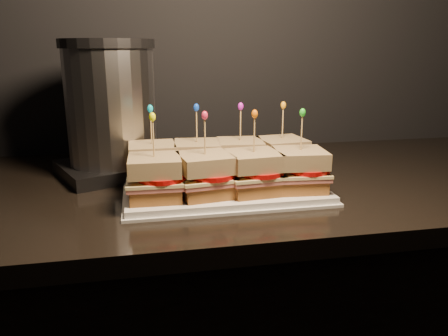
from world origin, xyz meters
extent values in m
cube|color=black|center=(0.00, 2.00, 1.35)|extent=(4.00, 0.04, 2.70)
cube|color=black|center=(0.43, 1.66, 0.92)|extent=(2.60, 0.70, 0.04)
cube|color=white|center=(0.11, 1.56, 0.95)|extent=(0.41, 0.25, 0.02)
cube|color=white|center=(0.11, 1.56, 0.94)|extent=(0.42, 0.26, 0.01)
cube|color=brown|center=(-0.04, 1.62, 0.97)|extent=(0.10, 0.10, 0.03)
cube|color=#BD5958|center=(-0.04, 1.62, 0.99)|extent=(0.11, 0.10, 0.01)
cube|color=#F3DB92|center=(-0.04, 1.62, 0.99)|extent=(0.11, 0.10, 0.01)
cylinder|color=red|center=(-0.02, 1.61, 1.00)|extent=(0.09, 0.09, 0.01)
cube|color=#593312|center=(-0.04, 1.62, 1.02)|extent=(0.10, 0.10, 0.03)
cylinder|color=tan|center=(-0.04, 1.62, 1.07)|extent=(0.00, 0.00, 0.09)
ellipsoid|color=#09B4CB|center=(-0.04, 1.62, 1.11)|extent=(0.01, 0.01, 0.02)
cube|color=brown|center=(0.06, 1.62, 0.97)|extent=(0.10, 0.10, 0.03)
cube|color=#BD5958|center=(0.06, 1.62, 0.99)|extent=(0.11, 0.11, 0.01)
cube|color=#F3DB92|center=(0.06, 1.62, 0.99)|extent=(0.12, 0.11, 0.01)
cylinder|color=red|center=(0.07, 1.61, 1.00)|extent=(0.09, 0.09, 0.01)
cube|color=#593312|center=(0.06, 1.62, 1.02)|extent=(0.11, 0.11, 0.03)
cylinder|color=tan|center=(0.06, 1.62, 1.07)|extent=(0.00, 0.00, 0.09)
ellipsoid|color=blue|center=(0.06, 1.62, 1.11)|extent=(0.01, 0.01, 0.02)
cube|color=brown|center=(0.16, 1.62, 0.97)|extent=(0.10, 0.10, 0.03)
cube|color=#BD5958|center=(0.16, 1.62, 0.99)|extent=(0.11, 0.11, 0.01)
cube|color=#F3DB92|center=(0.16, 1.62, 0.99)|extent=(0.12, 0.11, 0.01)
cylinder|color=red|center=(0.17, 1.61, 1.00)|extent=(0.09, 0.09, 0.01)
cube|color=#593312|center=(0.16, 1.62, 1.02)|extent=(0.11, 0.11, 0.03)
cylinder|color=tan|center=(0.16, 1.62, 1.07)|extent=(0.00, 0.00, 0.09)
ellipsoid|color=#C918CA|center=(0.16, 1.62, 1.11)|extent=(0.01, 0.01, 0.02)
cube|color=brown|center=(0.25, 1.62, 0.97)|extent=(0.11, 0.11, 0.03)
cube|color=#BD5958|center=(0.25, 1.62, 0.99)|extent=(0.12, 0.11, 0.01)
cube|color=#F3DB92|center=(0.25, 1.62, 0.99)|extent=(0.12, 0.11, 0.01)
cylinder|color=red|center=(0.27, 1.61, 1.00)|extent=(0.09, 0.09, 0.01)
cube|color=#593312|center=(0.25, 1.62, 1.02)|extent=(0.11, 0.11, 0.03)
cylinder|color=tan|center=(0.25, 1.62, 1.07)|extent=(0.00, 0.00, 0.09)
ellipsoid|color=orange|center=(0.25, 1.62, 1.11)|extent=(0.01, 0.01, 0.02)
cube|color=brown|center=(-0.04, 1.50, 0.97)|extent=(0.10, 0.10, 0.03)
cube|color=#BD5958|center=(-0.04, 1.50, 0.99)|extent=(0.11, 0.10, 0.01)
cube|color=#F3DB92|center=(-0.04, 1.50, 0.99)|extent=(0.11, 0.11, 0.01)
cylinder|color=red|center=(-0.02, 1.50, 1.00)|extent=(0.09, 0.09, 0.01)
cube|color=#593312|center=(-0.04, 1.50, 1.02)|extent=(0.10, 0.10, 0.03)
cylinder|color=tan|center=(-0.04, 1.50, 1.07)|extent=(0.00, 0.00, 0.09)
ellipsoid|color=#F2F603|center=(-0.04, 1.50, 1.11)|extent=(0.01, 0.01, 0.02)
cube|color=brown|center=(0.06, 1.50, 0.97)|extent=(0.11, 0.11, 0.03)
cube|color=#BD5958|center=(0.06, 1.50, 0.99)|extent=(0.12, 0.11, 0.01)
cube|color=#F3DB92|center=(0.06, 1.50, 0.99)|extent=(0.12, 0.12, 0.01)
cylinder|color=red|center=(0.07, 1.50, 1.00)|extent=(0.09, 0.09, 0.01)
cube|color=#593312|center=(0.06, 1.50, 1.02)|extent=(0.11, 0.11, 0.03)
cylinder|color=tan|center=(0.06, 1.50, 1.07)|extent=(0.00, 0.00, 0.09)
ellipsoid|color=#E82446|center=(0.06, 1.50, 1.11)|extent=(0.01, 0.01, 0.02)
cube|color=brown|center=(0.16, 1.50, 0.97)|extent=(0.10, 0.10, 0.03)
cube|color=#BD5958|center=(0.16, 1.50, 0.99)|extent=(0.11, 0.11, 0.01)
cube|color=#F3DB92|center=(0.16, 1.50, 0.99)|extent=(0.12, 0.11, 0.01)
cylinder|color=red|center=(0.17, 1.50, 1.00)|extent=(0.09, 0.09, 0.01)
cube|color=#593312|center=(0.16, 1.50, 1.02)|extent=(0.11, 0.11, 0.03)
cylinder|color=tan|center=(0.16, 1.50, 1.07)|extent=(0.00, 0.00, 0.09)
ellipsoid|color=orange|center=(0.16, 1.50, 1.11)|extent=(0.01, 0.01, 0.02)
cube|color=brown|center=(0.25, 1.50, 0.97)|extent=(0.10, 0.10, 0.03)
cube|color=#BD5958|center=(0.25, 1.50, 0.99)|extent=(0.11, 0.11, 0.01)
cube|color=#F3DB92|center=(0.25, 1.50, 0.99)|extent=(0.11, 0.11, 0.01)
cylinder|color=red|center=(0.27, 1.50, 1.00)|extent=(0.09, 0.09, 0.01)
cube|color=#593312|center=(0.25, 1.50, 1.02)|extent=(0.10, 0.10, 0.03)
cylinder|color=tan|center=(0.25, 1.50, 1.07)|extent=(0.00, 0.00, 0.09)
ellipsoid|color=green|center=(0.25, 1.50, 1.11)|extent=(0.01, 0.01, 0.02)
cube|color=#262628|center=(-0.12, 1.76, 0.95)|extent=(0.31, 0.28, 0.03)
cylinder|color=silver|center=(-0.12, 1.76, 1.10)|extent=(0.20, 0.20, 0.27)
cylinder|color=#262628|center=(-0.12, 1.76, 1.24)|extent=(0.21, 0.21, 0.02)
camera|label=1|loc=(-0.06, 0.70, 1.23)|focal=35.00mm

